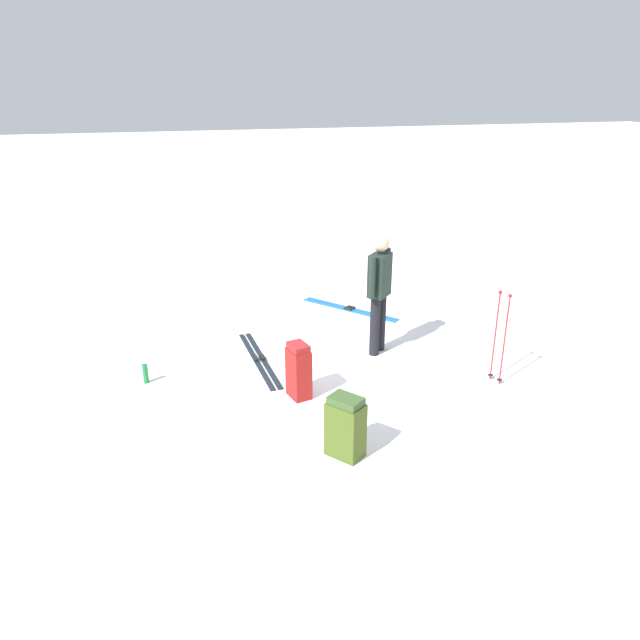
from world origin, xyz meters
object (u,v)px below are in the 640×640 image
at_px(ski_pair_near, 350,309).
at_px(backpack_bright, 345,427).
at_px(skier_standing, 379,289).
at_px(backpack_large_dark, 299,371).
at_px(ski_poles_planted_near, 500,333).
at_px(ski_pair_far, 259,359).
at_px(thermos_bottle, 146,374).

xyz_separation_m(ski_pair_near, backpack_bright, (3.96, -1.34, 0.32)).
bearing_deg(skier_standing, ski_pair_near, 175.31).
bearing_deg(backpack_large_dark, skier_standing, 124.96).
bearing_deg(skier_standing, ski_poles_planted_near, 42.44).
distance_m(skier_standing, ski_pair_far, 1.93).
bearing_deg(backpack_bright, ski_poles_planted_near, 113.57).
bearing_deg(ski_poles_planted_near, backpack_large_dark, -96.66).
relative_size(skier_standing, thermos_bottle, 6.54).
xyz_separation_m(backpack_large_dark, thermos_bottle, (-0.87, -1.81, -0.22)).
relative_size(skier_standing, ski_pair_near, 1.12).
distance_m(skier_standing, backpack_large_dark, 1.79).
distance_m(backpack_large_dark, ski_poles_planted_near, 2.57).
relative_size(backpack_bright, ski_poles_planted_near, 0.56).
bearing_deg(backpack_large_dark, thermos_bottle, -115.53).
height_order(skier_standing, thermos_bottle, skier_standing).
distance_m(backpack_bright, thermos_bottle, 2.96).
height_order(ski_poles_planted_near, thermos_bottle, ski_poles_planted_near).
xyz_separation_m(backpack_large_dark, ski_poles_planted_near, (0.30, 2.53, 0.34)).
bearing_deg(thermos_bottle, ski_pair_far, 100.08).
xyz_separation_m(ski_pair_far, ski_poles_planted_near, (1.43, 2.82, 0.67)).
distance_m(backpack_bright, ski_poles_planted_near, 2.59).
bearing_deg(ski_pair_far, thermos_bottle, -79.92).
bearing_deg(thermos_bottle, backpack_large_dark, 64.47).
bearing_deg(thermos_bottle, ski_pair_near, 118.11).
bearing_deg(skier_standing, ski_pair_far, -95.84).
relative_size(ski_pair_far, ski_poles_planted_near, 1.52).
xyz_separation_m(skier_standing, backpack_bright, (2.29, -1.20, -0.62)).
distance_m(skier_standing, ski_pair_near, 1.93).
bearing_deg(ski_pair_near, ski_poles_planted_near, 19.03).
bearing_deg(backpack_bright, thermos_bottle, -137.79).
bearing_deg(backpack_bright, skier_standing, 152.22).
xyz_separation_m(skier_standing, backpack_large_dark, (0.96, -1.38, -0.61)).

